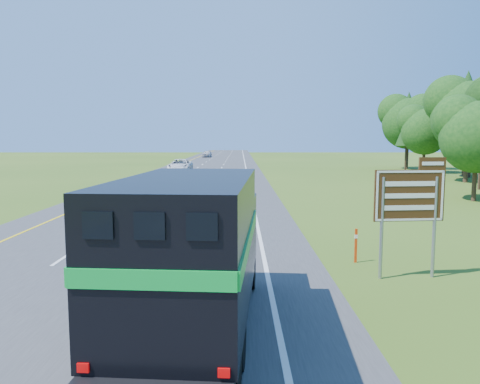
{
  "coord_description": "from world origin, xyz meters",
  "views": [
    {
      "loc": [
        4.63,
        -6.08,
        4.36
      ],
      "look_at": [
        4.62,
        16.36,
        1.81
      ],
      "focal_mm": 35.0,
      "sensor_mm": 36.0,
      "label": 1
    }
  ],
  "objects": [
    {
      "name": "lane_markings",
      "position": [
        0.0,
        50.0,
        0.04
      ],
      "size": [
        11.15,
        260.0,
        0.01
      ],
      "color": "yellow",
      "rests_on": "road"
    },
    {
      "name": "white_suv",
      "position": [
        -3.23,
        55.15,
        0.9
      ],
      "size": [
        2.86,
        6.17,
        1.71
      ],
      "primitive_type": "imported",
      "rotation": [
        0.0,
        0.0,
        -0.0
      ],
      "color": "silver",
      "rests_on": "road"
    },
    {
      "name": "far_car",
      "position": [
        -3.33,
        106.31,
        0.85
      ],
      "size": [
        2.22,
        4.86,
        1.62
      ],
      "primitive_type": "imported",
      "rotation": [
        0.0,
        0.0,
        -0.07
      ],
      "color": "#B2B2B9",
      "rests_on": "road"
    },
    {
      "name": "delineator",
      "position": [
        8.72,
        10.12,
        0.65
      ],
      "size": [
        0.1,
        0.06,
        1.22
      ],
      "color": "red",
      "rests_on": "ground"
    },
    {
      "name": "exit_sign",
      "position": [
        9.92,
        8.28,
        2.47
      ],
      "size": [
        2.24,
        0.28,
        3.8
      ],
      "rotation": [
        0.0,
        0.0,
        0.09
      ],
      "color": "gray",
      "rests_on": "ground"
    },
    {
      "name": "horse_truck",
      "position": [
        3.61,
        3.95,
        1.94
      ],
      "size": [
        3.05,
        8.16,
        3.55
      ],
      "rotation": [
        0.0,
        0.0,
        -0.07
      ],
      "color": "black",
      "rests_on": "road"
    },
    {
      "name": "road",
      "position": [
        0.0,
        50.0,
        0.02
      ],
      "size": [
        15.0,
        260.0,
        0.04
      ],
      "primitive_type": "cube",
      "color": "#38383A",
      "rests_on": "ground"
    }
  ]
}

